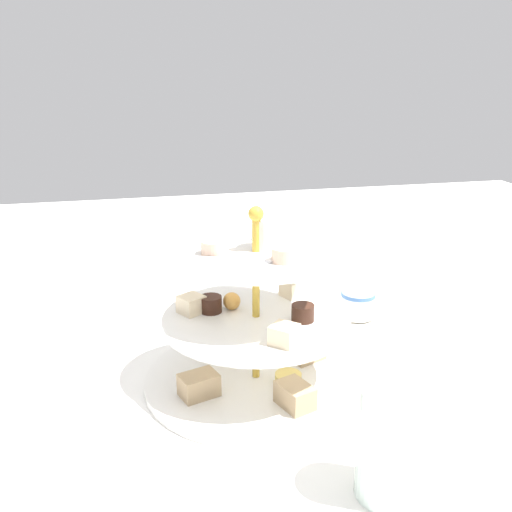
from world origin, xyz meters
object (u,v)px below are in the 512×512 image
object	(u,v)px
tiered_serving_stand	(256,333)
water_glass_tall_right	(391,444)
teacup_with_saucer	(358,306)
butter_knife_left	(37,481)
water_glass_short_left	(278,286)
butter_knife_right	(472,373)

from	to	relation	value
tiered_serving_stand	water_glass_tall_right	bearing A→B (deg)	-71.47
teacup_with_saucer	butter_knife_left	world-z (taller)	teacup_with_saucer
tiered_serving_stand	butter_knife_left	xyz separation A→B (m)	(-0.27, -0.15, -0.07)
water_glass_short_left	butter_knife_right	size ratio (longest dim) A/B	0.50
water_glass_tall_right	butter_knife_left	xyz separation A→B (m)	(-0.35, 0.10, -0.06)
water_glass_tall_right	teacup_with_saucer	distance (m)	0.43
water_glass_tall_right	water_glass_short_left	bearing A→B (deg)	88.58
water_glass_short_left	tiered_serving_stand	bearing A→B (deg)	-111.39
tiered_serving_stand	butter_knife_right	bearing A→B (deg)	-8.37
teacup_with_saucer	butter_knife_right	world-z (taller)	teacup_with_saucer
tiered_serving_stand	butter_knife_left	bearing A→B (deg)	-151.60
water_glass_tall_right	water_glass_short_left	world-z (taller)	water_glass_tall_right
water_glass_tall_right	butter_knife_left	size ratio (longest dim) A/B	0.72
water_glass_short_left	teacup_with_saucer	world-z (taller)	water_glass_short_left
water_glass_tall_right	butter_knife_right	distance (m)	0.31
water_glass_short_left	teacup_with_saucer	distance (m)	0.14
teacup_with_saucer	butter_knife_right	distance (m)	0.23
water_glass_tall_right	butter_knife_left	bearing A→B (deg)	164.49
butter_knife_right	tiered_serving_stand	bearing A→B (deg)	84.33
water_glass_tall_right	water_glass_short_left	xyz separation A→B (m)	(0.01, 0.49, -0.02)
water_glass_tall_right	butter_knife_left	world-z (taller)	water_glass_tall_right
butter_knife_right	teacup_with_saucer	bearing A→B (deg)	25.85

